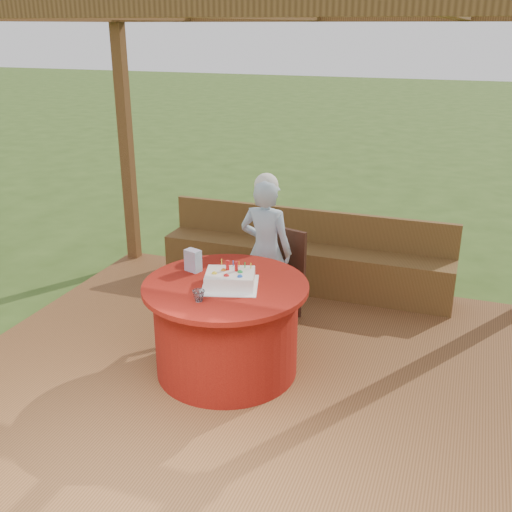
{
  "coord_description": "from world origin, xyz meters",
  "views": [
    {
      "loc": [
        1.5,
        -3.86,
        2.7
      ],
      "look_at": [
        0.0,
        0.25,
        1.0
      ],
      "focal_mm": 42.0,
      "sensor_mm": 36.0,
      "label": 1
    }
  ],
  "objects": [
    {
      "name": "ground",
      "position": [
        0.0,
        0.0,
        0.0
      ],
      "size": [
        60.0,
        60.0,
        0.0
      ],
      "primitive_type": "plane",
      "color": "#324E1A",
      "rests_on": "ground"
    },
    {
      "name": "deck",
      "position": [
        0.0,
        0.0,
        0.06
      ],
      "size": [
        4.5,
        4.0,
        0.12
      ],
      "primitive_type": "cube",
      "color": "brown",
      "rests_on": "ground"
    },
    {
      "name": "pergola",
      "position": [
        0.0,
        0.0,
        2.41
      ],
      "size": [
        4.5,
        4.0,
        2.72
      ],
      "color": "brown",
      "rests_on": "deck"
    },
    {
      "name": "bench",
      "position": [
        0.0,
        1.72,
        0.38
      ],
      "size": [
        3.0,
        0.42,
        0.8
      ],
      "color": "brown",
      "rests_on": "deck"
    },
    {
      "name": "table",
      "position": [
        -0.14,
        -0.05,
        0.5
      ],
      "size": [
        1.27,
        1.27,
        0.75
      ],
      "color": "maroon",
      "rests_on": "deck"
    },
    {
      "name": "chair",
      "position": [
        -0.03,
        1.0,
        0.57
      ],
      "size": [
        0.48,
        0.48,
        0.84
      ],
      "color": "#3A1D12",
      "rests_on": "deck"
    },
    {
      "name": "elderly_woman",
      "position": [
        -0.14,
        0.9,
        0.82
      ],
      "size": [
        0.51,
        0.36,
        1.39
      ],
      "color": "#8DB5D2",
      "rests_on": "deck"
    },
    {
      "name": "birthday_cake",
      "position": [
        -0.09,
        -0.07,
        0.92
      ],
      "size": [
        0.51,
        0.51,
        0.18
      ],
      "color": "white",
      "rests_on": "table"
    },
    {
      "name": "gift_bag",
      "position": [
        -0.48,
        0.1,
        0.95
      ],
      "size": [
        0.14,
        0.11,
        0.18
      ],
      "primitive_type": "cube",
      "rotation": [
        0.0,
        0.0,
        -0.32
      ],
      "color": "#D58ABA",
      "rests_on": "table"
    },
    {
      "name": "drinking_glass",
      "position": [
        -0.2,
        -0.4,
        0.91
      ],
      "size": [
        0.09,
        0.09,
        0.08
      ],
      "primitive_type": "imported",
      "rotation": [
        0.0,
        0.0,
        0.02
      ],
      "color": "white",
      "rests_on": "table"
    }
  ]
}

